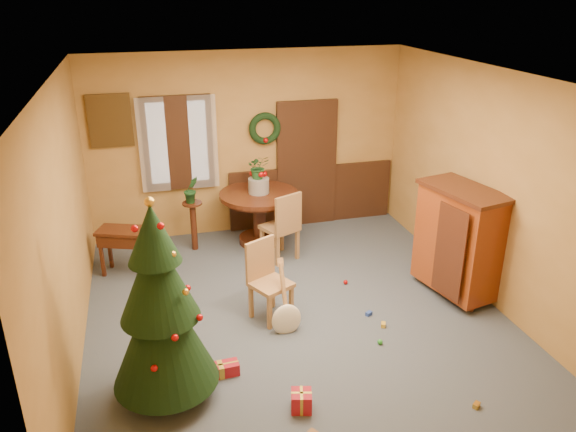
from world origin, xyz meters
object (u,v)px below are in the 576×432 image
object	(u,v)px
christmas_tree	(160,308)
sideboard	(459,239)
dining_table	(259,208)
chair_near	(267,277)
writing_desk	(126,240)

from	to	relation	value
christmas_tree	sideboard	world-z (taller)	christmas_tree
christmas_tree	dining_table	bearing A→B (deg)	63.20
chair_near	dining_table	bearing A→B (deg)	80.10
dining_table	christmas_tree	bearing A→B (deg)	-116.80
dining_table	writing_desk	xyz separation A→B (m)	(-2.00, -0.51, -0.08)
writing_desk	sideboard	world-z (taller)	sideboard
chair_near	christmas_tree	distance (m)	1.80
chair_near	writing_desk	distance (m)	2.27
chair_near	sideboard	size ratio (longest dim) A/B	0.67
writing_desk	sideboard	distance (m)	4.47
chair_near	sideboard	xyz separation A→B (m)	(2.49, -0.11, 0.26)
dining_table	christmas_tree	xyz separation A→B (m)	(-1.64, -3.26, 0.42)
christmas_tree	chair_near	bearing A→B (deg)	42.44
dining_table	writing_desk	size ratio (longest dim) A/B	1.44
sideboard	christmas_tree	bearing A→B (deg)	-164.36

